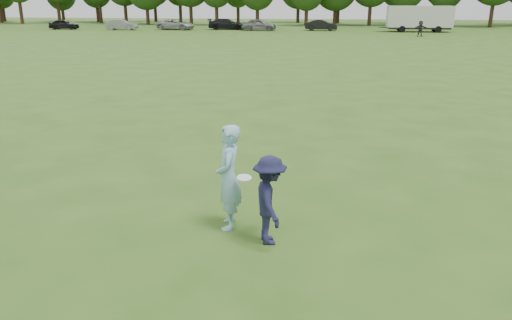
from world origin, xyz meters
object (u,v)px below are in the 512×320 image
object	(u,v)px
thrower	(228,177)
car_c	(176,24)
player_far_d	(421,29)
cargo_trailer	(419,18)
defender	(270,200)
car_f	(321,25)
car_e	(259,25)
car_b	(122,25)
car_a	(64,24)
car_d	(227,24)

from	to	relation	value
thrower	car_c	bearing A→B (deg)	-170.30
player_far_d	cargo_trailer	world-z (taller)	cargo_trailer
thrower	player_far_d	distance (m)	52.66
defender	cargo_trailer	size ratio (longest dim) A/B	0.18
car_f	cargo_trailer	world-z (taller)	cargo_trailer
car_c	car_e	world-z (taller)	car_e
defender	car_c	xyz separation A→B (m)	(-19.50, 60.32, -0.08)
car_e	car_f	xyz separation A→B (m)	(8.19, 1.15, -0.08)
car_b	player_far_d	bearing A→B (deg)	-103.16
thrower	defender	world-z (taller)	thrower
car_b	car_c	bearing A→B (deg)	-82.63
car_a	car_e	size ratio (longest dim) A/B	0.87
player_far_d	car_e	xyz separation A→B (m)	(-19.34, 8.23, -0.09)
thrower	car_b	size ratio (longest dim) A/B	0.47
defender	car_a	bearing A→B (deg)	14.06
player_far_d	car_c	bearing A→B (deg)	149.29
car_e	cargo_trailer	size ratio (longest dim) A/B	0.51
car_b	car_f	world-z (taller)	car_f
defender	car_f	xyz separation A→B (m)	(0.22, 61.13, -0.09)
defender	car_a	size ratio (longest dim) A/B	0.40
car_d	car_b	bearing A→B (deg)	95.96
defender	car_b	distance (m)	64.85
thrower	cargo_trailer	world-z (taller)	cargo_trailer
defender	car_c	world-z (taller)	defender
cargo_trailer	thrower	bearing A→B (deg)	-102.67
car_d	car_c	bearing A→B (deg)	96.72
car_a	car_f	bearing A→B (deg)	-92.21
player_far_d	car_c	world-z (taller)	player_far_d
car_a	car_e	xyz separation A→B (m)	(27.07, 0.91, 0.10)
car_a	car_d	bearing A→B (deg)	-88.97
car_d	car_e	distance (m)	5.00
thrower	car_e	size ratio (longest dim) A/B	0.43
car_a	cargo_trailer	world-z (taller)	cargo_trailer
car_c	car_f	xyz separation A→B (m)	(19.72, 0.82, -0.01)
car_f	player_far_d	bearing A→B (deg)	-127.00
car_a	car_d	world-z (taller)	car_d
car_e	car_d	bearing A→B (deg)	71.29
car_d	cargo_trailer	distance (m)	25.33
car_a	car_b	bearing A→B (deg)	-95.43
car_c	car_f	bearing A→B (deg)	-79.73
player_far_d	car_f	world-z (taller)	player_far_d
thrower	car_c	world-z (taller)	thrower
player_far_d	cargo_trailer	distance (m)	8.45
player_far_d	car_c	xyz separation A→B (m)	(-30.87, 8.56, -0.16)
car_e	cargo_trailer	distance (m)	20.57
player_far_d	car_e	world-z (taller)	player_far_d
cargo_trailer	car_b	bearing A→B (deg)	-178.57
car_e	car_f	world-z (taller)	car_e
thrower	car_a	world-z (taller)	thrower
car_b	car_f	bearing A→B (deg)	-87.92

